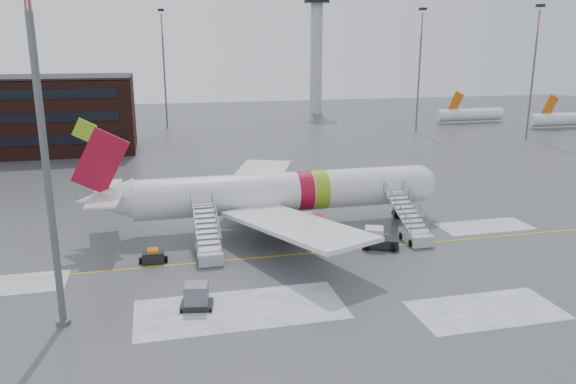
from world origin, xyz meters
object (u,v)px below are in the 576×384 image
object	(u,v)px
airstair_aft	(208,245)
pushback_tug	(378,239)
airstair_fwd	(412,229)
uld_container	(196,297)
baggage_tractor	(153,257)
airliner	(273,193)
light_mast_near	(42,129)

from	to	relation	value
airstair_aft	pushback_tug	bearing A→B (deg)	-4.43
airstair_fwd	uld_container	size ratio (longest dim) A/B	3.25
uld_container	baggage_tractor	size ratio (longest dim) A/B	1.03
pushback_tug	baggage_tractor	size ratio (longest dim) A/B	1.55
airstair_fwd	baggage_tractor	bearing A→B (deg)	-179.58
airliner	pushback_tug	xyz separation A→B (m)	(7.68, -7.67, -2.63)
airstair_fwd	light_mast_near	size ratio (longest dim) A/B	0.32
airliner	airstair_aft	size ratio (longest dim) A/B	4.55
uld_container	light_mast_near	bearing A→B (deg)	-178.63
airstair_fwd	airstair_aft	world-z (taller)	same
airliner	baggage_tractor	distance (m)	13.61
pushback_tug	baggage_tractor	distance (m)	19.18
airstair_fwd	uld_container	world-z (taller)	airstair_fwd
airstair_fwd	pushback_tug	xyz separation A→B (m)	(-3.80, -1.14, -0.27)
airliner	airstair_aft	xyz separation A→B (m)	(-7.00, -6.54, -2.35)
light_mast_near	uld_container	bearing A→B (deg)	1.37
pushback_tug	uld_container	bearing A→B (deg)	-153.75
airliner	uld_container	world-z (taller)	airliner
airliner	airstair_fwd	distance (m)	13.42
airstair_aft	light_mast_near	size ratio (longest dim) A/B	0.32
airstair_fwd	pushback_tug	size ratio (longest dim) A/B	2.18
airstair_aft	light_mast_near	bearing A→B (deg)	-137.16
airstair_fwd	pushback_tug	world-z (taller)	airstair_fwd
airstair_fwd	light_mast_near	distance (m)	32.25
airstair_fwd	baggage_tractor	world-z (taller)	airstair_fwd
airliner	airstair_fwd	world-z (taller)	airliner
pushback_tug	airliner	bearing A→B (deg)	135.02
airstair_fwd	uld_container	bearing A→B (deg)	-155.46
pushback_tug	light_mast_near	distance (m)	28.68
airliner	airstair_aft	bearing A→B (deg)	-136.97
airstair_fwd	baggage_tractor	size ratio (longest dim) A/B	3.37
airliner	airstair_fwd	xyz separation A→B (m)	(11.48, -6.54, -2.35)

